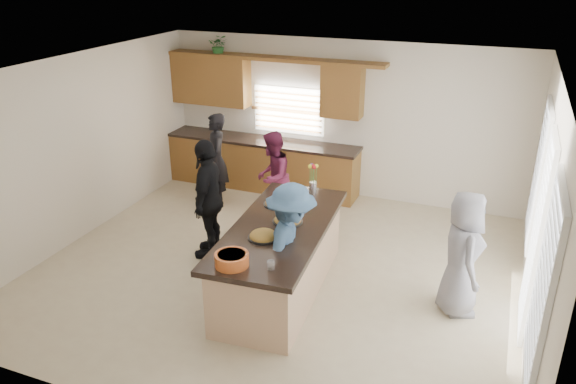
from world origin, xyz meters
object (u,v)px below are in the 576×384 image
at_px(woman_left_back, 216,160).
at_px(woman_left_mid, 272,177).
at_px(salad_bowl, 232,259).
at_px(woman_right_front, 462,254).
at_px(woman_right_back, 291,248).
at_px(island, 280,260).
at_px(woman_left_front, 208,199).

xyz_separation_m(woman_left_back, woman_left_mid, (1.13, -0.18, -0.07)).
height_order(salad_bowl, woman_left_back, woman_left_back).
relative_size(woman_left_back, woman_right_front, 1.04).
distance_m(woman_right_back, woman_right_front, 2.06).
xyz_separation_m(island, woman_left_mid, (-0.95, 1.98, 0.30)).
bearing_deg(woman_left_mid, woman_left_back, -106.40).
xyz_separation_m(woman_left_back, woman_left_front, (0.75, -1.63, 0.06)).
height_order(woman_left_mid, woman_right_back, woman_right_back).
distance_m(island, woman_right_back, 0.55).
xyz_separation_m(woman_left_front, woman_right_back, (1.60, -0.84, -0.06)).
bearing_deg(woman_left_front, woman_left_mid, 152.25).
xyz_separation_m(island, woman_left_back, (-2.08, 2.17, 0.37)).
distance_m(salad_bowl, woman_left_front, 2.04).
height_order(island, woman_left_front, woman_left_front).
relative_size(woman_left_mid, woman_right_front, 0.95).
bearing_deg(woman_right_front, woman_left_back, 48.57).
bearing_deg(woman_left_front, island, 54.96).
relative_size(woman_left_back, woman_right_back, 1.00).
bearing_deg(woman_left_mid, woman_right_back, 20.93).
bearing_deg(island, salad_bowl, -100.34).
relative_size(woman_left_back, woman_left_mid, 1.09).
xyz_separation_m(island, salad_bowl, (-0.12, -1.10, 0.58)).
xyz_separation_m(salad_bowl, woman_left_back, (-1.96, 3.27, -0.20)).
bearing_deg(salad_bowl, island, 83.73).
xyz_separation_m(salad_bowl, woman_right_front, (2.33, 1.49, -0.23)).
bearing_deg(woman_left_front, salad_bowl, 23.43).
relative_size(island, salad_bowl, 7.31).
xyz_separation_m(salad_bowl, woman_left_front, (-1.21, 1.64, -0.14)).
height_order(salad_bowl, woman_right_front, woman_right_front).
xyz_separation_m(woman_right_back, woman_right_front, (1.94, 0.69, -0.03)).
relative_size(salad_bowl, woman_left_front, 0.21).
height_order(woman_left_front, woman_right_front, woman_left_front).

